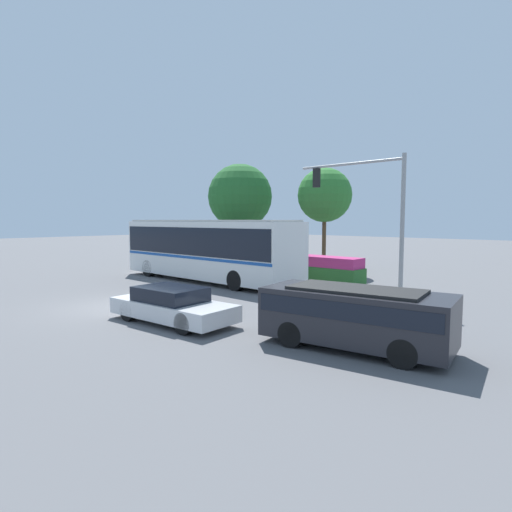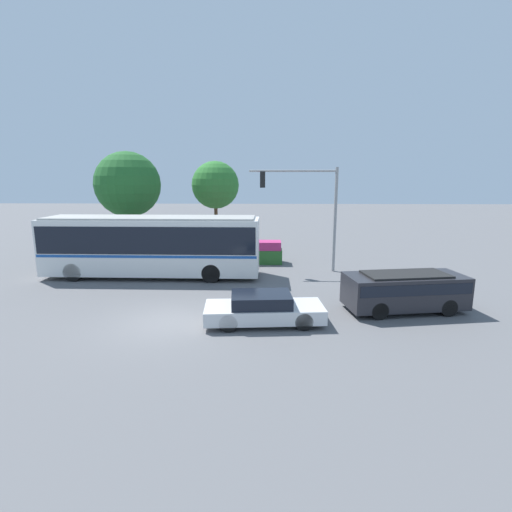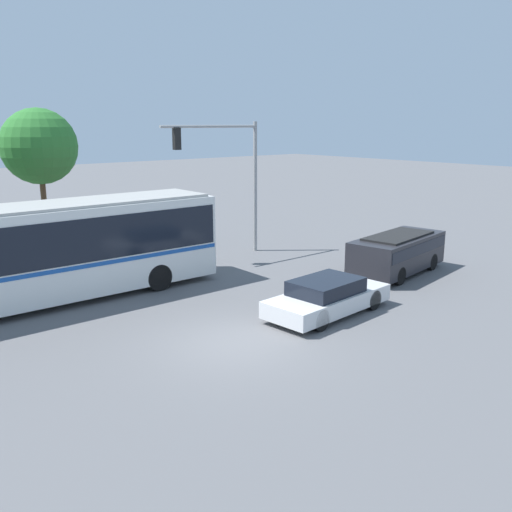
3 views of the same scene
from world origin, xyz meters
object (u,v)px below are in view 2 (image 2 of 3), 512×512
suv_left_lane (404,289)px  street_tree_centre (215,185)px  city_bus (152,243)px  sedan_foreground (263,309)px  street_tree_left (128,185)px  traffic_light_pole (313,202)px

suv_left_lane → street_tree_centre: (-9.58, 13.11, 4.02)m
city_bus → street_tree_centre: bearing=-108.1°
city_bus → sedan_foreground: bearing=132.6°
city_bus → street_tree_centre: street_tree_centre is taller
sedan_foreground → suv_left_lane: suv_left_lane is taller
sedan_foreground → street_tree_left: (-9.62, 12.97, 4.47)m
sedan_foreground → traffic_light_pole: traffic_light_pole is taller
sedan_foreground → traffic_light_pole: size_ratio=0.76×
city_bus → sedan_foreground: city_bus is taller
street_tree_left → street_tree_centre: (5.92, 1.74, -0.07)m
street_tree_left → street_tree_centre: bearing=16.4°
sedan_foreground → street_tree_centre: bearing=99.6°
street_tree_left → sedan_foreground: bearing=-53.4°
sedan_foreground → street_tree_centre: size_ratio=0.69×
city_bus → street_tree_centre: size_ratio=1.78×
sedan_foreground → traffic_light_pole: bearing=67.4°
city_bus → suv_left_lane: (12.19, -5.37, -0.99)m
city_bus → street_tree_left: (-3.32, 6.00, 3.11)m
city_bus → traffic_light_pole: bearing=-169.7°
sedan_foreground → suv_left_lane: (5.88, 1.59, 0.37)m
city_bus → traffic_light_pole: traffic_light_pole is taller
city_bus → traffic_light_pole: (9.08, 1.58, 2.17)m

